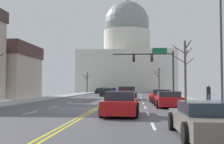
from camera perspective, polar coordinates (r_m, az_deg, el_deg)
ground at (r=20.51m, az=-3.22°, el=-7.20°), size 20.00×180.00×0.20m
signal_gantry at (r=38.09m, az=8.52°, el=1.91°), size 7.91×0.41×6.45m
street_lamp_right at (r=19.70m, az=19.66°, el=7.02°), size 2.49×0.24×8.00m
capitol_building at (r=91.07m, az=2.94°, el=3.00°), size 28.39×21.29×30.75m
pickup_truck_near_00 at (r=35.02m, az=2.89°, el=-4.28°), size 2.43×5.54×1.57m
sedan_near_01 at (r=28.83m, az=9.55°, el=-4.76°), size 2.12×4.39×1.28m
sedan_near_02 at (r=22.67m, az=10.95°, el=-5.31°), size 2.00×4.54×1.22m
sedan_near_03 at (r=15.98m, az=1.71°, el=-6.35°), size 2.04×4.43×1.30m
sedan_near_04 at (r=9.66m, az=18.10°, el=-8.94°), size 2.04×4.57×1.11m
sedan_oncoming_00 at (r=47.33m, az=-1.09°, el=-4.05°), size 2.09×4.40×1.24m
sedan_oncoming_01 at (r=55.72m, az=-0.11°, el=-3.85°), size 2.13×4.25×1.28m
sedan_oncoming_02 at (r=64.76m, az=-2.32°, el=-3.73°), size 2.01×4.24×1.22m
sedan_oncoming_03 at (r=74.30m, az=-1.63°, el=-3.60°), size 2.14×4.54×1.29m
flank_building_00 at (r=42.26m, az=-20.85°, el=0.21°), size 8.57×9.68×7.28m
bare_tree_00 at (r=69.27m, az=9.15°, el=-1.44°), size 3.20×1.97×5.88m
bare_tree_02 at (r=31.95m, az=14.15°, el=0.89°), size 2.58×1.73×6.49m
bare_tree_03 at (r=70.51m, az=-4.93°, el=-1.87°), size 1.88×2.41×5.35m
pedestrian_01 at (r=25.04m, az=18.38°, el=-3.95°), size 0.35×0.34×1.61m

